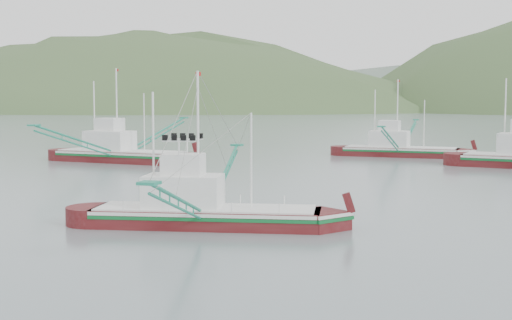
# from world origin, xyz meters

# --- Properties ---
(ground) EXTENTS (1200.00, 1200.00, 0.00)m
(ground) POSITION_xyz_m (0.00, 0.00, 0.00)
(ground) COLOR slate
(ground) RESTS_ON ground
(main_boat) EXTENTS (13.53, 23.62, 9.63)m
(main_boat) POSITION_xyz_m (-0.77, -2.11, 1.63)
(main_boat) COLOR #4A0C0E
(main_boat) RESTS_ON ground
(bg_boat_far) EXTENTS (14.57, 25.94, 10.51)m
(bg_boat_far) POSITION_xyz_m (5.43, 51.32, 1.44)
(bg_boat_far) COLOR #4A0C0E
(bg_boat_far) RESTS_ON ground
(bg_boat_left) EXTENTS (16.33, 28.66, 11.66)m
(bg_boat_left) POSITION_xyz_m (-24.81, 34.11, 1.82)
(bg_boat_left) COLOR #4A0C0E
(bg_boat_left) RESTS_ON ground
(headland_left) EXTENTS (448.00, 308.00, 210.00)m
(headland_left) POSITION_xyz_m (-180.00, 360.00, 0.00)
(headland_left) COLOR #3C562C
(headland_left) RESTS_ON ground
(ridge_distant) EXTENTS (960.00, 400.00, 240.00)m
(ridge_distant) POSITION_xyz_m (30.00, 560.00, 0.00)
(ridge_distant) COLOR slate
(ridge_distant) RESTS_ON ground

